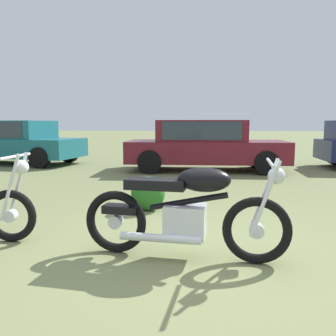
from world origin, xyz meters
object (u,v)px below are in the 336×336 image
(motorcycle_black, at_px, (186,212))
(car_burgundy, at_px, (204,143))
(shrub_low, at_px, (148,193))
(car_teal, at_px, (10,139))

(motorcycle_black, distance_m, car_burgundy, 6.52)
(motorcycle_black, relative_size, shrub_low, 3.89)
(motorcycle_black, distance_m, car_teal, 9.81)
(car_burgundy, height_order, shrub_low, car_burgundy)
(car_teal, bearing_deg, shrub_low, -36.23)
(car_burgundy, xyz_separation_m, shrub_low, (-0.85, -4.67, -0.53))
(shrub_low, bearing_deg, car_teal, 134.57)
(motorcycle_black, relative_size, car_teal, 0.45)
(shrub_low, bearing_deg, motorcycle_black, -69.64)
(motorcycle_black, height_order, car_burgundy, car_burgundy)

